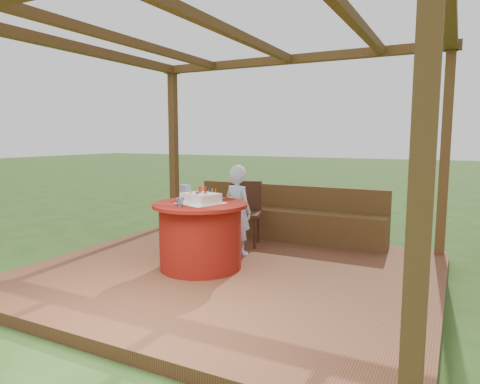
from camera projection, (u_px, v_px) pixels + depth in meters
name	position (u px, v px, depth m)	size (l,w,h in m)	color
ground	(230.00, 279.00, 4.97)	(60.00, 60.00, 0.00)	#274717
deck	(230.00, 275.00, 4.97)	(4.50, 4.00, 0.12)	brown
pergola	(230.00, 67.00, 4.67)	(4.50, 4.00, 2.72)	brown
bench	(284.00, 221.00, 6.44)	(3.00, 0.42, 0.80)	brown
table	(200.00, 235.00, 4.98)	(1.10, 1.10, 0.77)	maroon
chair	(245.00, 209.00, 6.11)	(0.55, 0.55, 0.90)	#3D2013
elderly_woman	(238.00, 209.00, 5.58)	(0.46, 0.36, 1.17)	#ABDCFF
birthday_cake	(201.00, 198.00, 4.91)	(0.56, 0.56, 0.19)	white
gift_bag	(185.00, 192.00, 5.18)	(0.13, 0.08, 0.18)	#C47EB2
drinking_glass	(180.00, 202.00, 4.70)	(0.10, 0.10, 0.10)	white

